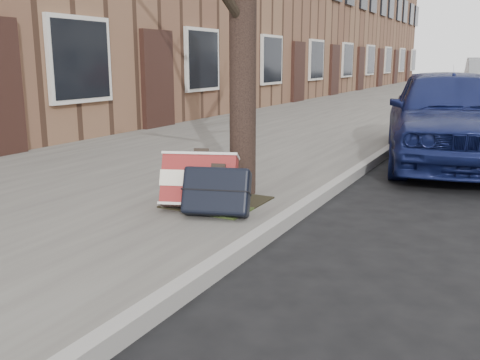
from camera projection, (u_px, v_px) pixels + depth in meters
The scene contains 7 objects.
ground at pixel (400, 304), 3.35m from camera, with size 120.00×120.00×0.00m, color black.
near_sidewalk at pixel (376, 104), 18.00m from camera, with size 5.00×70.00×0.12m, color slate.
house_near at pixel (235, 7), 20.75m from camera, with size 6.80×40.00×7.00m, color brown.
dirt_patch at pixel (218, 202), 5.26m from camera, with size 0.85×0.85×0.01m, color black.
suitcase_red at pixel (199, 181), 5.00m from camera, with size 0.69×0.19×0.50m, color maroon.
suitcase_navy at pixel (217, 191), 4.76m from camera, with size 0.60×0.19×0.43m, color black.
car_near_front at pixel (449, 115), 7.74m from camera, with size 1.68×4.18×1.42m, color #131B4D.
Camera 1 is at (0.53, -3.22, 1.49)m, focal length 40.00 mm.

